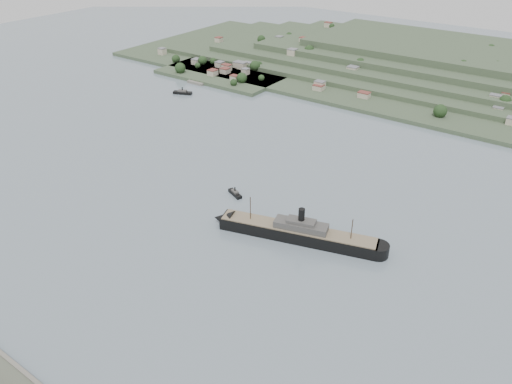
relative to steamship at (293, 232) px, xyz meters
The scene contains 5 objects.
ground 49.73m from the steamship, 168.92° to the right, with size 1400.00×1400.00×0.00m, color slate.
far_peninsula 384.20m from the steamship, 93.08° to the left, with size 760.00×309.00×30.00m.
steamship is the anchor object (origin of this frame).
tugboat 65.40m from the steamship, 161.35° to the left, with size 14.58×9.14×6.41m.
ferry_west 289.87m from the steamship, 146.58° to the left, with size 21.29×13.31×7.75m.
Camera 1 is at (178.57, -211.26, 182.33)m, focal length 35.00 mm.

